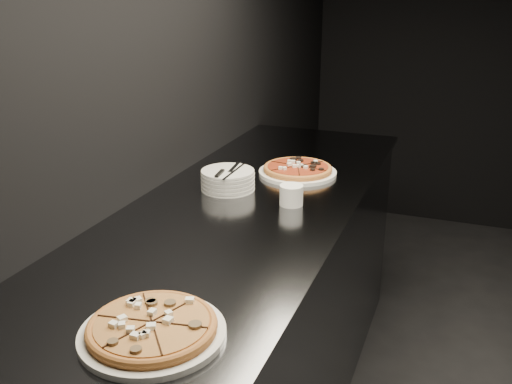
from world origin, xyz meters
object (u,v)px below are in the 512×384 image
(cutlery, at_px, (228,171))
(ramekin, at_px, (291,194))
(pizza_tomato, at_px, (298,170))
(pizza_mushroom, at_px, (152,328))
(plate_stack, at_px, (228,180))
(counter, at_px, (235,332))

(cutlery, height_order, ramekin, cutlery)
(pizza_tomato, bearing_deg, ramekin, -76.75)
(pizza_mushroom, xyz_separation_m, plate_stack, (-0.22, 0.92, 0.02))
(counter, height_order, plate_stack, plate_stack)
(counter, height_order, cutlery, cutlery)
(pizza_mushroom, relative_size, pizza_tomato, 1.03)
(counter, bearing_deg, pizza_mushroom, -80.91)
(ramekin, bearing_deg, cutlery, 168.36)
(pizza_mushroom, height_order, cutlery, cutlery)
(counter, xyz_separation_m, cutlery, (-0.10, 0.20, 0.54))
(counter, distance_m, ramekin, 0.54)
(pizza_tomato, distance_m, plate_stack, 0.32)
(plate_stack, relative_size, cutlery, 0.93)
(pizza_mushroom, bearing_deg, counter, 99.09)
(counter, relative_size, plate_stack, 12.49)
(cutlery, bearing_deg, pizza_tomato, 49.55)
(cutlery, relative_size, ramekin, 2.60)
(plate_stack, distance_m, cutlery, 0.04)
(pizza_tomato, distance_m, ramekin, 0.34)
(plate_stack, bearing_deg, ramekin, -14.36)
(pizza_mushroom, distance_m, pizza_tomato, 1.18)
(pizza_tomato, relative_size, plate_stack, 1.63)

